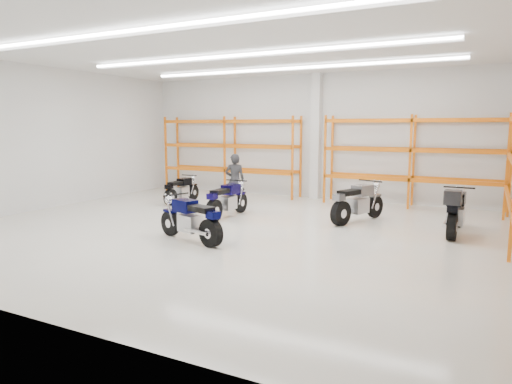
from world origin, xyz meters
The scene contains 11 objects.
ground centered at (0.00, 0.00, 0.00)m, with size 14.00×14.00×0.00m, color beige.
room_shell centered at (0.00, 0.03, 3.28)m, with size 14.02×12.02×4.51m.
motorcycle_main centered at (-0.33, -1.50, 0.49)m, with size 2.09×0.94×1.05m.
motorcycle_back_a centered at (-3.79, 2.76, 0.43)m, with size 0.63×1.88×0.93m.
motorcycle_back_b centered at (-1.09, 1.29, 0.49)m, with size 0.70×2.11×1.04m.
motorcycle_back_c centered at (2.43, 2.38, 0.52)m, with size 1.06×2.18×1.11m.
motorcycle_back_d centered at (4.96, 1.94, 0.57)m, with size 0.74×2.33×1.20m.
standing_man centered at (-1.70, 2.88, 0.88)m, with size 0.64×0.42×1.75m, color black.
structural_column centered at (0.00, 5.82, 2.25)m, with size 0.32×0.32×4.50m, color white.
pallet_racking_back_left centered at (-3.40, 5.48, 1.79)m, with size 5.67×0.87×3.00m.
pallet_racking_back_right centered at (3.40, 5.48, 1.79)m, with size 5.67×0.87×3.00m.
Camera 1 is at (5.59, -9.91, 2.63)m, focal length 32.00 mm.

